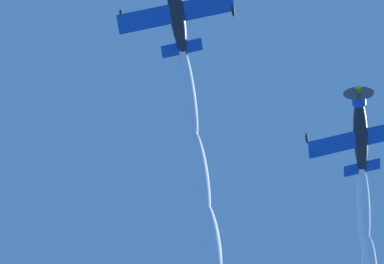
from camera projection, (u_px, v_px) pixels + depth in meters
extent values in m
ellipsoid|color=#232328|center=(176.00, 9.00, 67.46)|extent=(4.79, 6.72, 1.64)
cube|color=#194CB2|center=(176.00, 13.00, 67.40)|extent=(8.19, 5.79, 2.43)
ellipsoid|color=#232328|center=(233.00, 11.00, 66.17)|extent=(0.76, 0.97, 0.36)
ellipsoid|color=#232328|center=(121.00, 15.00, 68.63)|extent=(0.76, 0.97, 0.36)
cube|color=#194CB2|center=(182.00, 48.00, 68.78)|extent=(3.15, 2.44, 0.94)
cube|color=#232328|center=(184.00, 47.00, 69.27)|extent=(0.98, 1.17, 1.22)
ellipsoid|color=#1E232D|center=(177.00, 4.00, 67.71)|extent=(1.59, 1.81, 0.92)
ellipsoid|color=#232328|center=(361.00, 135.00, 73.29)|extent=(4.83, 6.72, 1.34)
cylinder|color=#194CB2|center=(359.00, 99.00, 71.83)|extent=(1.65, 1.51, 1.35)
cone|color=yellow|center=(359.00, 91.00, 71.52)|extent=(0.93, 0.97, 0.64)
cylinder|color=#3F3F47|center=(359.00, 93.00, 71.59)|extent=(2.55, 1.55, 2.96)
cube|color=#194CB2|center=(361.00, 138.00, 73.23)|extent=(8.22, 5.80, 2.28)
ellipsoid|color=#232328|center=(307.00, 138.00, 74.40)|extent=(0.76, 0.98, 0.31)
cube|color=#194CB2|center=(362.00, 168.00, 74.73)|extent=(3.17, 2.44, 0.87)
cube|color=#232328|center=(363.00, 165.00, 75.21)|extent=(0.95, 1.20, 1.17)
ellipsoid|color=#1E232D|center=(361.00, 129.00, 73.52)|extent=(1.59, 1.82, 0.85)
ellipsoid|color=white|center=(188.00, 96.00, 70.73)|extent=(5.58, 8.16, 1.27)
ellipsoid|color=white|center=(200.00, 177.00, 73.86)|extent=(5.82, 8.31, 1.56)
ellipsoid|color=white|center=(211.00, 245.00, 76.82)|extent=(6.07, 8.46, 1.84)
ellipsoid|color=white|center=(363.00, 209.00, 76.55)|extent=(5.58, 8.16, 1.27)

